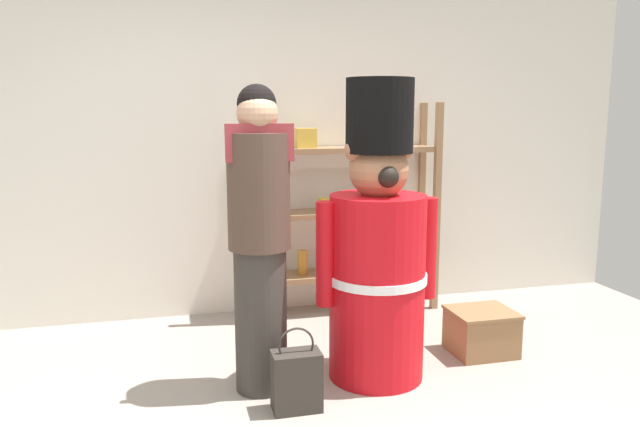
{
  "coord_description": "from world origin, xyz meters",
  "views": [
    {
      "loc": [
        -0.61,
        -2.51,
        1.57
      ],
      "look_at": [
        0.22,
        0.75,
        1.0
      ],
      "focal_mm": 34.31,
      "sensor_mm": 36.0,
      "label": 1
    }
  ],
  "objects": [
    {
      "name": "display_crate",
      "position": [
        1.35,
        0.91,
        0.15
      ],
      "size": [
        0.4,
        0.36,
        0.29
      ],
      "color": "olive",
      "rests_on": "ground_plane"
    },
    {
      "name": "person_shopper",
      "position": [
        -0.12,
        0.75,
        0.89
      ],
      "size": [
        0.36,
        0.34,
        1.71
      ],
      "color": "#38332D",
      "rests_on": "ground_plane"
    },
    {
      "name": "merchandise_shelf",
      "position": [
        0.74,
        1.98,
        0.81
      ],
      "size": [
        1.45,
        0.35,
        1.63
      ],
      "color": "#93704C",
      "rests_on": "ground_plane"
    },
    {
      "name": "back_wall",
      "position": [
        0.0,
        2.2,
        1.3
      ],
      "size": [
        6.4,
        0.12,
        2.6
      ],
      "primitive_type": "cube",
      "color": "silver",
      "rests_on": "ground_plane"
    },
    {
      "name": "teddy_bear_guard",
      "position": [
        0.57,
        0.75,
        0.75
      ],
      "size": [
        0.73,
        0.58,
        1.75
      ],
      "color": "red",
      "rests_on": "ground_plane"
    },
    {
      "name": "shopping_bag",
      "position": [
        0.02,
        0.45,
        0.17
      ],
      "size": [
        0.26,
        0.15,
        0.46
      ],
      "color": "#332D28",
      "rests_on": "ground_plane"
    }
  ]
}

